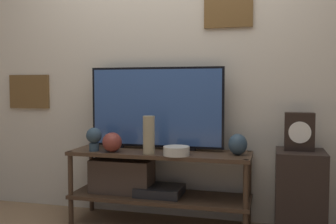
% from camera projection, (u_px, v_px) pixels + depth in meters
% --- Properties ---
extents(wall_back, '(6.40, 0.08, 2.70)m').
position_uv_depth(wall_back, '(168.00, 57.00, 3.33)').
color(wall_back, beige).
rests_on(wall_back, ground_plane).
extents(media_console, '(1.44, 0.43, 0.59)m').
position_uv_depth(media_console, '(144.00, 177.00, 3.17)').
color(media_console, '#422D1E').
rests_on(media_console, ground_plane).
extents(television, '(1.11, 0.05, 0.67)m').
position_uv_depth(television, '(156.00, 107.00, 3.20)').
color(television, black).
rests_on(television, media_console).
extents(vase_tall_ceramic, '(0.09, 0.09, 0.29)m').
position_uv_depth(vase_tall_ceramic, '(149.00, 135.00, 2.99)').
color(vase_tall_ceramic, tan).
rests_on(vase_tall_ceramic, media_console).
extents(vase_round_glass, '(0.15, 0.15, 0.15)m').
position_uv_depth(vase_round_glass, '(112.00, 142.00, 3.09)').
color(vase_round_glass, brown).
rests_on(vase_round_glass, media_console).
extents(vase_urn_stoneware, '(0.14, 0.14, 0.16)m').
position_uv_depth(vase_urn_stoneware, '(238.00, 144.00, 2.95)').
color(vase_urn_stoneware, '#2D4251').
rests_on(vase_urn_stoneware, media_console).
extents(vase_wide_bowl, '(0.20, 0.20, 0.07)m').
position_uv_depth(vase_wide_bowl, '(176.00, 151.00, 2.93)').
color(vase_wide_bowl, beige).
rests_on(vase_wide_bowl, media_console).
extents(decorative_bust, '(0.12, 0.12, 0.19)m').
position_uv_depth(decorative_bust, '(94.00, 137.00, 3.13)').
color(decorative_bust, '#2D4251').
rests_on(decorative_bust, media_console).
extents(side_table, '(0.35, 0.38, 0.64)m').
position_uv_depth(side_table, '(300.00, 194.00, 2.89)').
color(side_table, black).
rests_on(side_table, ground_plane).
extents(mantel_clock, '(0.21, 0.11, 0.28)m').
position_uv_depth(mantel_clock, '(299.00, 132.00, 2.87)').
color(mantel_clock, black).
rests_on(mantel_clock, side_table).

